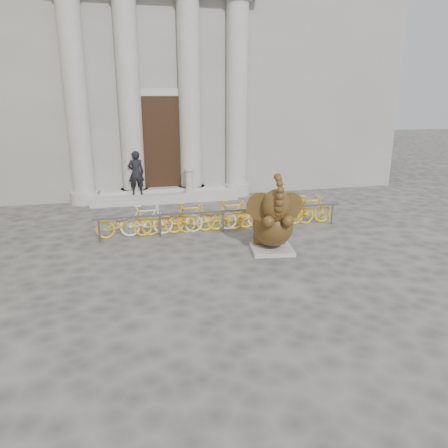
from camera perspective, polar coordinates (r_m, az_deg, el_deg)
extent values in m
plane|color=#474442|center=(9.62, -1.09, -9.75)|extent=(80.00, 80.00, 0.00)
cube|color=gray|center=(23.54, -10.00, 20.58)|extent=(22.00, 10.00, 12.00)
cube|color=black|center=(18.53, -8.17, 10.34)|extent=(2.40, 0.16, 4.00)
cylinder|color=#A8A59E|center=(18.25, -18.74, 14.92)|extent=(0.90, 0.90, 8.00)
cylinder|color=#A8A59E|center=(18.22, -12.25, 15.39)|extent=(0.90, 0.90, 8.00)
cylinder|color=#A8A59E|center=(18.47, -4.51, 15.72)|extent=(0.90, 0.90, 8.00)
cylinder|color=#A8A59E|center=(18.91, 1.71, 15.78)|extent=(0.90, 0.90, 8.00)
cube|color=#A8A59E|center=(18.37, -7.73, 3.58)|extent=(6.00, 1.20, 0.36)
cube|color=#A8A59E|center=(12.42, 6.27, -3.32)|extent=(1.30, 1.20, 0.11)
ellipsoid|color=black|center=(12.53, 6.11, -1.21)|extent=(1.10, 1.06, 0.73)
ellipsoid|color=black|center=(12.22, 6.36, -0.10)|extent=(1.31, 1.53, 1.19)
cylinder|color=black|center=(12.68, 4.59, -1.88)|extent=(0.39, 0.39, 0.30)
cylinder|color=black|center=(12.79, 7.32, -1.79)|extent=(0.39, 0.39, 0.30)
cylinder|color=black|center=(11.68, 5.61, 0.30)|extent=(0.38, 0.72, 0.46)
cylinder|color=black|center=(11.78, 8.02, 0.36)|extent=(0.38, 0.72, 0.46)
ellipsoid|color=black|center=(11.66, 6.84, 2.34)|extent=(0.89, 0.85, 0.92)
cylinder|color=black|center=(11.73, 4.84, 2.25)|extent=(0.72, 0.41, 0.78)
cylinder|color=black|center=(11.89, 8.54, 2.32)|extent=(0.78, 0.18, 0.78)
cone|color=beige|center=(11.46, 6.36, 1.16)|extent=(0.11, 0.27, 0.12)
cone|color=beige|center=(11.52, 7.70, 1.18)|extent=(0.18, 0.27, 0.12)
cube|color=slate|center=(13.86, -0.12, 1.68)|extent=(8.06, 0.06, 0.06)
cylinder|color=slate|center=(13.59, -15.99, -0.82)|extent=(0.06, 0.06, 0.70)
cylinder|color=slate|center=(13.63, -8.37, -0.29)|extent=(0.06, 0.06, 0.70)
cylinder|color=slate|center=(13.96, -0.12, 0.29)|extent=(0.06, 0.06, 0.70)
cylinder|color=slate|center=(14.55, 7.60, 0.83)|extent=(0.06, 0.06, 0.70)
cylinder|color=slate|center=(15.30, 13.94, 1.26)|extent=(0.06, 0.06, 0.70)
imported|color=yellow|center=(13.78, -12.93, 0.29)|extent=(1.70, 0.50, 1.00)
imported|color=white|center=(13.80, -10.09, 0.49)|extent=(1.66, 0.47, 1.00)
imported|color=yellow|center=(13.86, -7.27, 0.68)|extent=(1.70, 0.50, 1.00)
imported|color=yellow|center=(13.95, -4.47, 0.87)|extent=(1.66, 0.47, 1.00)
imported|color=white|center=(14.07, -1.72, 1.06)|extent=(1.70, 0.50, 1.00)
imported|color=yellow|center=(14.23, 0.98, 1.24)|extent=(1.66, 0.47, 1.00)
imported|color=yellow|center=(14.42, 3.61, 1.41)|extent=(1.70, 0.50, 1.00)
imported|color=white|center=(14.63, 6.17, 1.58)|extent=(1.66, 0.47, 1.00)
imported|color=yellow|center=(14.88, 8.65, 1.73)|extent=(1.70, 0.50, 1.00)
imported|color=yellow|center=(15.15, 11.05, 1.88)|extent=(1.66, 0.47, 1.00)
imported|color=black|center=(17.93, -11.42, 6.57)|extent=(0.68, 0.48, 1.77)
cylinder|color=#A8A59E|center=(18.15, -4.55, 4.31)|extent=(0.41, 0.41, 0.12)
cylinder|color=#A8A59E|center=(18.07, -4.58, 5.57)|extent=(0.29, 0.29, 0.93)
cylinder|color=#A8A59E|center=(17.98, -4.61, 7.12)|extent=(0.41, 0.41, 0.10)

